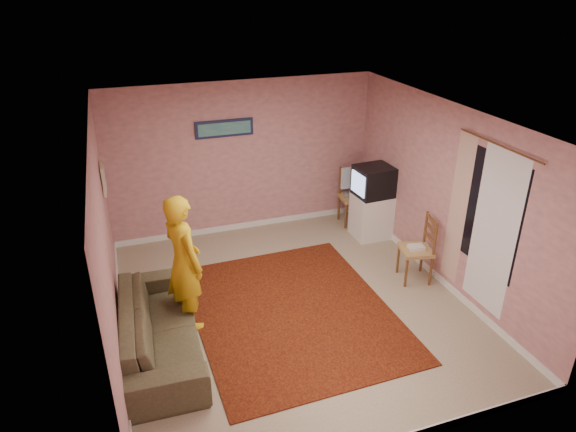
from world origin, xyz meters
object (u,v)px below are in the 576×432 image
object	(u,v)px
sofa	(160,327)
person	(184,263)
tv_cabinet	(371,216)
chair_a	(354,191)
crt_tv	(373,181)
chair_b	(417,242)

from	to	relation	value
sofa	person	xyz separation A→B (m)	(0.40, 0.42, 0.57)
person	sofa	bearing A→B (deg)	115.03
tv_cabinet	person	bearing A→B (deg)	-156.90
tv_cabinet	sofa	xyz separation A→B (m)	(-3.75, -1.85, -0.05)
person	chair_a	bearing A→B (deg)	-80.23
tv_cabinet	person	world-z (taller)	person
chair_a	person	size ratio (longest dim) A/B	0.31
tv_cabinet	person	distance (m)	3.68
tv_cabinet	crt_tv	world-z (taller)	crt_tv
tv_cabinet	crt_tv	size ratio (longest dim) A/B	1.22
crt_tv	sofa	xyz separation A→B (m)	(-3.74, -1.85, -0.68)
crt_tv	chair_b	world-z (taller)	crt_tv
person	chair_b	bearing A→B (deg)	-111.91
sofa	chair_b	bearing A→B (deg)	-81.61
crt_tv	tv_cabinet	bearing A→B (deg)	0.00
chair_b	crt_tv	bearing A→B (deg)	-168.31
tv_cabinet	person	xyz separation A→B (m)	(-3.35, -1.43, 0.52)
chair_a	tv_cabinet	bearing A→B (deg)	-77.52
tv_cabinet	sofa	distance (m)	4.18
chair_b	person	distance (m)	3.32
chair_a	sofa	world-z (taller)	chair_a
sofa	person	distance (m)	0.82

